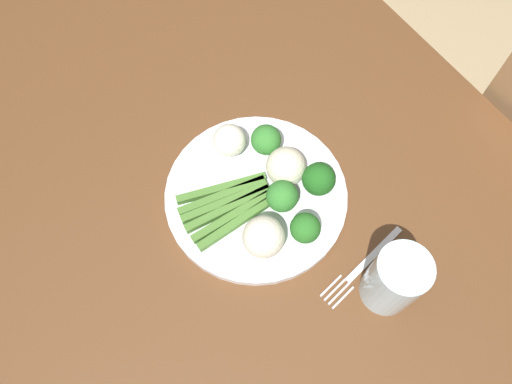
% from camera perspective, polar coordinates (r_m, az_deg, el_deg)
% --- Properties ---
extents(ground_plane, '(6.00, 6.00, 0.02)m').
position_cam_1_polar(ground_plane, '(1.51, -0.87, -13.32)').
color(ground_plane, tan).
extents(dining_table, '(1.30, 0.94, 0.76)m').
position_cam_1_polar(dining_table, '(0.87, -1.47, -4.39)').
color(dining_table, brown).
rests_on(dining_table, ground_plane).
extents(plate, '(0.29, 0.29, 0.01)m').
position_cam_1_polar(plate, '(0.78, 0.00, -0.39)').
color(plate, white).
rests_on(plate, dining_table).
extents(asparagus_bundle, '(0.10, 0.15, 0.01)m').
position_cam_1_polar(asparagus_bundle, '(0.75, -3.25, -1.58)').
color(asparagus_bundle, '#47752D').
rests_on(asparagus_bundle, plate).
extents(broccoli_left, '(0.05, 0.05, 0.06)m').
position_cam_1_polar(broccoli_left, '(0.73, 3.04, -0.53)').
color(broccoli_left, '#609E3D').
rests_on(broccoli_left, plate).
extents(broccoli_right, '(0.05, 0.05, 0.06)m').
position_cam_1_polar(broccoli_right, '(0.75, 7.28, 1.46)').
color(broccoli_right, '#4C7F2B').
rests_on(broccoli_right, plate).
extents(broccoli_outer_edge, '(0.05, 0.05, 0.06)m').
position_cam_1_polar(broccoli_outer_edge, '(0.78, 1.16, 6.03)').
color(broccoli_outer_edge, '#609E3D').
rests_on(broccoli_outer_edge, plate).
extents(broccoli_back_right, '(0.05, 0.05, 0.06)m').
position_cam_1_polar(broccoli_back_right, '(0.72, 5.72, -4.19)').
color(broccoli_back_right, '#568E33').
rests_on(broccoli_back_right, plate).
extents(cauliflower_near_fork, '(0.05, 0.05, 0.05)m').
position_cam_1_polar(cauliflower_near_fork, '(0.78, -3.08, 5.99)').
color(cauliflower_near_fork, white).
rests_on(cauliflower_near_fork, plate).
extents(cauliflower_mid, '(0.06, 0.06, 0.06)m').
position_cam_1_polar(cauliflower_mid, '(0.76, 3.38, 3.07)').
color(cauliflower_mid, beige).
rests_on(cauliflower_mid, plate).
extents(cauliflower_edge, '(0.06, 0.06, 0.06)m').
position_cam_1_polar(cauliflower_edge, '(0.71, 0.89, -5.22)').
color(cauliflower_edge, silver).
rests_on(cauliflower_edge, plate).
extents(fork, '(0.05, 0.17, 0.00)m').
position_cam_1_polar(fork, '(0.76, 12.24, -8.34)').
color(fork, silver).
rests_on(fork, dining_table).
extents(water_glass, '(0.07, 0.07, 0.12)m').
position_cam_1_polar(water_glass, '(0.70, 15.72, -9.75)').
color(water_glass, silver).
rests_on(water_glass, dining_table).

